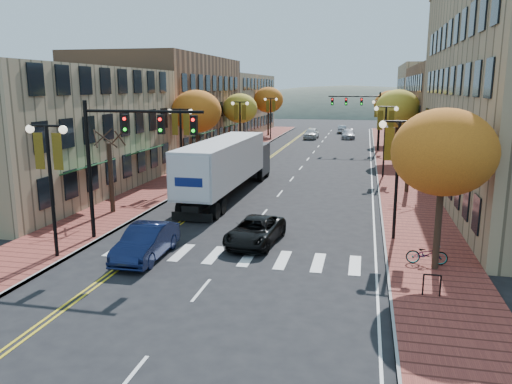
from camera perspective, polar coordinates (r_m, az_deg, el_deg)
The scene contains 32 objects.
ground at distance 21.35m, azimuth -4.56°, elevation -9.06°, with size 200.00×200.00×0.00m, color black.
sidewalk_left at distance 54.18m, azimuth -3.74°, elevation 3.91°, with size 4.00×85.00×0.15m, color brown.
sidewalk_right at distance 52.19m, azimuth 15.65°, elevation 3.18°, with size 4.00×85.00×0.15m, color brown.
building_left_near at distance 39.50m, azimuth -23.27°, elevation 6.44°, with size 12.00×22.00×9.00m, color #9E8966.
building_left_mid at distance 59.65m, azimuth -10.38°, elevation 9.72°, with size 12.00×24.00×11.00m, color brown.
building_left_far at distance 83.30m, azimuth -3.67°, elevation 9.96°, with size 12.00×26.00×9.50m, color #9E8966.
building_right_mid at distance 62.39m, azimuth 24.28°, elevation 8.50°, with size 15.00×24.00×10.00m, color brown.
building_right_far at distance 84.03m, azimuth 21.29°, elevation 9.71°, with size 15.00×20.00×11.00m, color #9E8966.
tree_left_a at distance 31.34m, azimuth -16.24°, elevation 1.57°, with size 0.28×0.28×4.20m.
tree_left_b at distance 45.60m, azimuth -6.81°, elevation 9.12°, with size 4.48×4.48×7.21m.
tree_left_c at distance 60.95m, azimuth -1.83°, elevation 9.53°, with size 4.16×4.16×6.69m.
tree_left_d at distance 78.50m, azimuth 1.43°, elevation 10.48°, with size 4.61×4.61×7.42m.
tree_right_a at distance 21.43m, azimuth 20.67°, elevation 4.25°, with size 4.16×4.16×6.69m.
tree_right_b at distance 37.57m, azimuth 16.99°, elevation 3.19°, with size 0.28×0.28×4.20m.
tree_right_c at distance 53.18m, azimuth 15.89°, elevation 9.15°, with size 4.48×4.48×7.21m.
tree_right_d at distance 69.16m, azimuth 15.13°, elevation 9.61°, with size 4.35×4.35×7.00m.
lamp_left_a at distance 23.52m, azimuth -22.54°, elevation 2.85°, with size 1.96×0.36×6.05m.
lamp_left_b at distance 37.66m, azimuth -8.59°, elevation 6.73°, with size 1.96×0.36×6.05m.
lamp_left_c at distance 54.81m, azimuth -1.84°, elevation 8.46°, with size 1.96×0.36×6.05m.
lamp_left_d at distance 72.37m, azimuth 1.69°, elevation 9.31°, with size 1.96×0.36×6.05m.
lamp_right_a at distance 25.32m, azimuth 15.93°, elevation 3.90°, with size 1.96×0.36×6.05m.
lamp_right_b at distance 43.21m, azimuth 14.56°, elevation 7.14°, with size 1.96×0.36×6.05m.
lamp_right_c at distance 61.16m, azimuth 13.99°, elevation 8.48°, with size 1.96×0.36×6.05m.
traffic_mast_near at distance 24.95m, azimuth -14.90°, elevation 5.30°, with size 6.10×0.35×7.00m.
traffic_mast_far at distance 61.10m, azimuth 12.10°, elevation 9.16°, with size 6.10×0.34×7.00m.
semi_truck at distance 35.37m, azimuth -3.13°, elevation 3.39°, with size 2.82×16.34×4.08m.
navy_sedan at distance 23.20m, azimuth -12.44°, elevation -5.60°, with size 1.61×4.61×1.52m, color #0D1536.
black_suv at distance 24.72m, azimuth -0.09°, elevation -4.48°, with size 2.15×4.66×1.30m, color black.
car_far_white at distance 75.10m, azimuth 6.34°, elevation 6.68°, with size 1.93×4.79×1.63m, color silver.
car_far_silver at distance 76.06m, azimuth 10.48°, elevation 6.52°, with size 1.89×4.64×1.35m, color #ADACB4.
car_far_oncoming at distance 85.27m, azimuth 9.79°, elevation 7.09°, with size 1.35×3.88×1.28m, color #A5A5AC.
bicycle at distance 22.80m, azimuth 18.94°, elevation -6.70°, with size 0.60×1.73×0.91m, color gray.
Camera 1 is at (5.88, -19.04, 7.65)m, focal length 35.00 mm.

